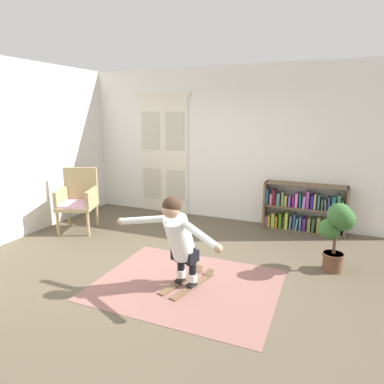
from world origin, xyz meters
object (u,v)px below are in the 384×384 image
at_px(wicker_chair, 78,198).
at_px(person_skier, 179,236).
at_px(skis_pair, 188,282).
at_px(bookshelf, 303,211).
at_px(potted_plant, 337,229).

height_order(wicker_chair, person_skier, person_skier).
height_order(skis_pair, person_skier, person_skier).
relative_size(skis_pair, person_skier, 0.58).
relative_size(bookshelf, skis_pair, 1.66).
distance_m(bookshelf, person_skier, 2.97).
bearing_deg(wicker_chair, skis_pair, -22.76).
relative_size(potted_plant, skis_pair, 1.15).
relative_size(bookshelf, wicker_chair, 1.27).
relative_size(wicker_chair, skis_pair, 1.31).
distance_m(wicker_chair, person_skier, 2.85).
relative_size(wicker_chair, potted_plant, 1.14).
xyz_separation_m(potted_plant, person_skier, (-1.69, -1.24, 0.09)).
height_order(wicker_chair, skis_pair, wicker_chair).
bearing_deg(skis_pair, person_skier, -104.25).
bearing_deg(bookshelf, potted_plant, -70.17).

